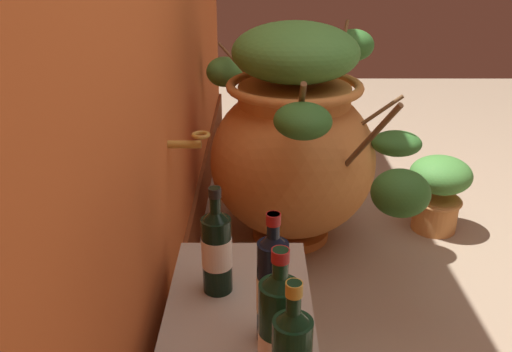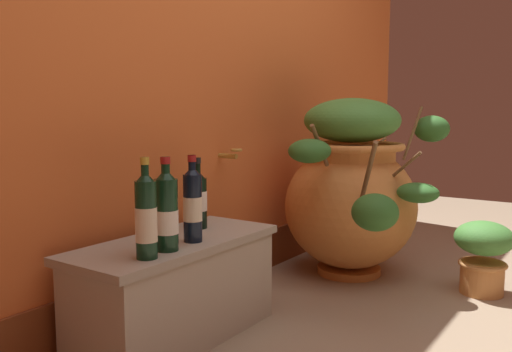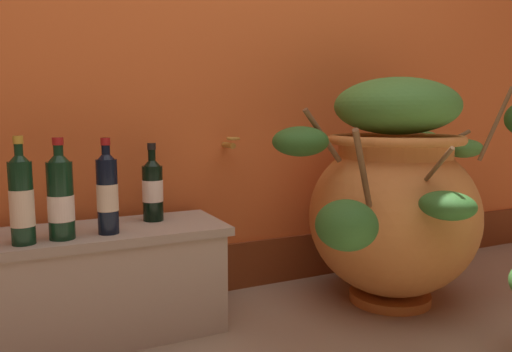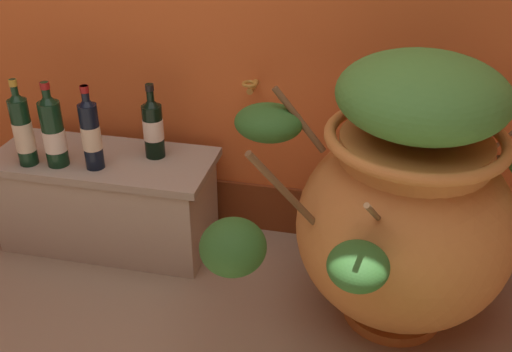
{
  "view_description": "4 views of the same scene",
  "coord_description": "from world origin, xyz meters",
  "px_view_note": "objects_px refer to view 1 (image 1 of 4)",
  "views": [
    {
      "loc": [
        -1.46,
        0.83,
        1.22
      ],
      "look_at": [
        0.11,
        0.84,
        0.52
      ],
      "focal_mm": 37.69,
      "sensor_mm": 36.0,
      "label": 1
    },
    {
      "loc": [
        -1.93,
        -0.47,
        0.86
      ],
      "look_at": [
        0.04,
        0.89,
        0.56
      ],
      "focal_mm": 37.39,
      "sensor_mm": 36.0,
      "label": 2
    },
    {
      "loc": [
        -0.74,
        -0.83,
        0.77
      ],
      "look_at": [
        0.06,
        0.82,
        0.54
      ],
      "focal_mm": 33.95,
      "sensor_mm": 36.0,
      "label": 3
    },
    {
      "loc": [
        0.5,
        -0.96,
        1.44
      ],
      "look_at": [
        0.11,
        0.82,
        0.41
      ],
      "focal_mm": 42.06,
      "sensor_mm": 36.0,
      "label": 4
    }
  ],
  "objects_px": {
    "wine_bottle_left": "(217,247)",
    "wine_bottle_middle": "(279,331)",
    "potted_shrub": "(439,189)",
    "wine_bottle_right": "(272,285)",
    "terracotta_urn": "(295,140)"
  },
  "relations": [
    {
      "from": "wine_bottle_left",
      "to": "wine_bottle_middle",
      "type": "bearing_deg",
      "value": -156.46
    },
    {
      "from": "potted_shrub",
      "to": "wine_bottle_left",
      "type": "bearing_deg",
      "value": 137.73
    },
    {
      "from": "wine_bottle_middle",
      "to": "potted_shrub",
      "type": "bearing_deg",
      "value": -29.93
    },
    {
      "from": "wine_bottle_right",
      "to": "wine_bottle_middle",
      "type": "bearing_deg",
      "value": -176.56
    },
    {
      "from": "wine_bottle_middle",
      "to": "wine_bottle_left",
      "type": "bearing_deg",
      "value": 23.54
    },
    {
      "from": "terracotta_urn",
      "to": "potted_shrub",
      "type": "xyz_separation_m",
      "value": [
        0.06,
        -0.64,
        -0.25
      ]
    },
    {
      "from": "wine_bottle_left",
      "to": "potted_shrub",
      "type": "height_order",
      "value": "wine_bottle_left"
    },
    {
      "from": "terracotta_urn",
      "to": "potted_shrub",
      "type": "height_order",
      "value": "terracotta_urn"
    },
    {
      "from": "wine_bottle_left",
      "to": "potted_shrub",
      "type": "distance_m",
      "value": 1.38
    },
    {
      "from": "wine_bottle_left",
      "to": "potted_shrub",
      "type": "xyz_separation_m",
      "value": [
        0.99,
        -0.9,
        -0.31
      ]
    },
    {
      "from": "potted_shrub",
      "to": "terracotta_urn",
      "type": "bearing_deg",
      "value": 95.64
    },
    {
      "from": "wine_bottle_left",
      "to": "wine_bottle_middle",
      "type": "height_order",
      "value": "wine_bottle_middle"
    },
    {
      "from": "terracotta_urn",
      "to": "potted_shrub",
      "type": "relative_size",
      "value": 3.22
    },
    {
      "from": "terracotta_urn",
      "to": "wine_bottle_right",
      "type": "distance_m",
      "value": 1.12
    },
    {
      "from": "wine_bottle_left",
      "to": "potted_shrub",
      "type": "relative_size",
      "value": 0.83
    }
  ]
}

